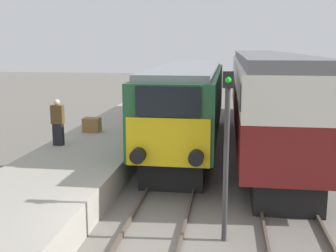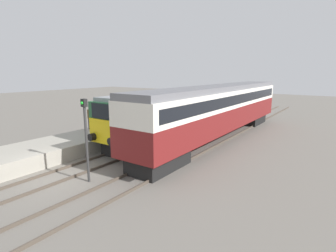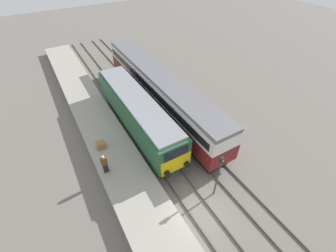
{
  "view_description": "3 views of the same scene",
  "coord_description": "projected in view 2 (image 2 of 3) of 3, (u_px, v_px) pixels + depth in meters",
  "views": [
    {
      "loc": [
        1.7,
        -8.59,
        4.51
      ],
      "look_at": [
        0.0,
        3.32,
        2.21
      ],
      "focal_mm": 45.0,
      "sensor_mm": 36.0,
      "label": 1
    },
    {
      "loc": [
        11.53,
        -6.72,
        5.13
      ],
      "look_at": [
        1.7,
        7.32,
        1.6
      ],
      "focal_mm": 28.0,
      "sensor_mm": 36.0,
      "label": 2
    },
    {
      "loc": [
        -5.8,
        -5.44,
        14.53
      ],
      "look_at": [
        1.7,
        7.32,
        1.6
      ],
      "focal_mm": 24.0,
      "sensor_mm": 36.0,
      "label": 3
    }
  ],
  "objects": [
    {
      "name": "rails_near_track",
      "position": [
        126.0,
        152.0,
        16.9
      ],
      "size": [
        1.51,
        60.0,
        0.14
      ],
      "color": "#4C4238",
      "rests_on": "ground_plane"
    },
    {
      "name": "signal_post",
      "position": [
        86.0,
        134.0,
        12.06
      ],
      "size": [
        0.24,
        0.28,
        3.96
      ],
      "color": "#333333",
      "rests_on": "ground_plane"
    },
    {
      "name": "ground_plane",
      "position": [
        55.0,
        178.0,
        12.91
      ],
      "size": [
        120.0,
        120.0,
        0.0
      ],
      "primitive_type": "plane",
      "color": "slate"
    },
    {
      "name": "person_on_platform",
      "position": [
        91.0,
        118.0,
        19.83
      ],
      "size": [
        0.44,
        0.26,
        1.72
      ],
      "color": "black",
      "rests_on": "platform_left"
    },
    {
      "name": "platform_left",
      "position": [
        122.0,
        132.0,
        21.09
      ],
      "size": [
        3.5,
        50.0,
        0.87
      ],
      "color": "#9E998C",
      "rests_on": "ground_plane"
    },
    {
      "name": "rails_far_track",
      "position": [
        169.0,
        162.0,
        14.99
      ],
      "size": [
        1.5,
        60.0,
        0.14
      ],
      "color": "#4C4238",
      "rests_on": "ground_plane"
    },
    {
      "name": "passenger_carriage",
      "position": [
        220.0,
        107.0,
        20.04
      ],
      "size": [
        2.75,
        20.08,
        4.16
      ],
      "color": "black",
      "rests_on": "ground_plane"
    },
    {
      "name": "locomotive",
      "position": [
        169.0,
        113.0,
        20.41
      ],
      "size": [
        2.7,
        13.59,
        3.65
      ],
      "color": "black",
      "rests_on": "ground_plane"
    },
    {
      "name": "luggage_crate",
      "position": [
        120.0,
        121.0,
        21.75
      ],
      "size": [
        0.7,
        0.56,
        0.6
      ],
      "color": "olive",
      "rests_on": "platform_left"
    }
  ]
}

